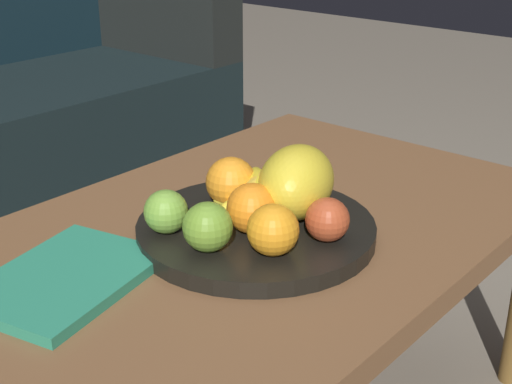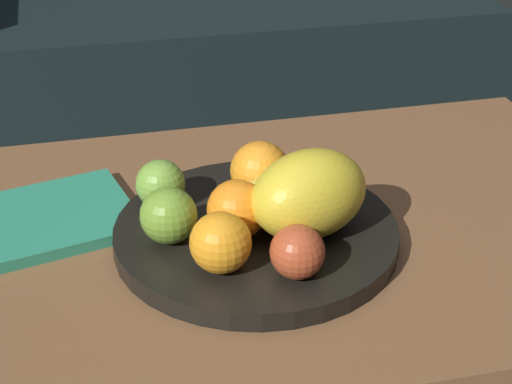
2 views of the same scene
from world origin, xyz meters
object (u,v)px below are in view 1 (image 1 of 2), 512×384
at_px(coffee_table, 255,250).
at_px(orange_front, 273,230).
at_px(orange_left, 231,182).
at_px(magazine, 65,279).
at_px(apple_right, 327,220).
at_px(orange_right, 252,208).
at_px(apple_left, 166,212).
at_px(melon_large_front, 296,182).
at_px(banana_bunch, 258,193).
at_px(apple_front, 208,227).
at_px(fruit_bowl, 256,230).

distance_m(coffee_table, orange_front, 0.19).
relative_size(orange_left, magazine, 0.32).
bearing_deg(apple_right, coffee_table, 84.64).
xyz_separation_m(orange_right, apple_left, (-0.08, 0.09, -0.00)).
height_order(orange_right, magazine, orange_right).
xyz_separation_m(apple_left, magazine, (-0.16, 0.03, -0.05)).
bearing_deg(melon_large_front, apple_right, -114.11).
bearing_deg(banana_bunch, orange_front, -131.79).
bearing_deg(apple_right, melon_large_front, 65.89).
distance_m(apple_right, magazine, 0.37).
xyz_separation_m(orange_front, apple_left, (-0.05, 0.16, -0.00)).
bearing_deg(apple_front, orange_right, -5.97).
height_order(orange_left, banana_bunch, orange_left).
xyz_separation_m(banana_bunch, magazine, (-0.31, 0.08, -0.05)).
relative_size(apple_right, magazine, 0.26).
distance_m(fruit_bowl, orange_right, 0.06).
bearing_deg(apple_left, fruit_bowl, -35.70).
bearing_deg(fruit_bowl, apple_front, -176.39).
height_order(melon_large_front, apple_right, melon_large_front).
distance_m(orange_front, orange_right, 0.08).
bearing_deg(magazine, melon_large_front, -34.95).
bearing_deg(apple_right, apple_front, 140.71).
bearing_deg(orange_front, magazine, 138.49).
bearing_deg(apple_front, fruit_bowl, 3.61).
bearing_deg(orange_left, orange_front, -118.66).
distance_m(fruit_bowl, orange_front, 0.11).
bearing_deg(apple_right, orange_left, 89.65).
distance_m(orange_front, magazine, 0.29).
bearing_deg(banana_bunch, apple_right, -95.27).
relative_size(fruit_bowl, melon_large_front, 2.34).
relative_size(apple_left, banana_bunch, 0.41).
bearing_deg(orange_left, orange_right, -120.06).
xyz_separation_m(coffee_table, orange_left, (-0.01, 0.04, 0.11)).
relative_size(orange_front, orange_right, 0.97).
relative_size(orange_right, banana_bunch, 0.48).
distance_m(fruit_bowl, orange_left, 0.09).
height_order(orange_left, apple_left, orange_left).
height_order(coffee_table, banana_bunch, banana_bunch).
distance_m(orange_right, apple_left, 0.13).
bearing_deg(banana_bunch, apple_front, -167.86).
distance_m(banana_bunch, magazine, 0.32).
xyz_separation_m(orange_front, orange_left, (0.08, 0.15, 0.00)).
relative_size(orange_left, orange_right, 1.07).
bearing_deg(orange_front, orange_right, 63.22).
distance_m(melon_large_front, banana_bunch, 0.06).
bearing_deg(apple_left, melon_large_front, -32.74).
bearing_deg(fruit_bowl, melon_large_front, -26.71).
relative_size(coffee_table, melon_large_front, 6.55).
height_order(fruit_bowl, apple_front, apple_front).
xyz_separation_m(melon_large_front, magazine, (-0.33, 0.13, -0.07)).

